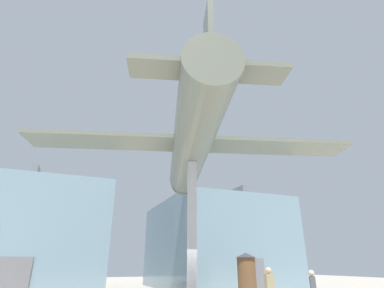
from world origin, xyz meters
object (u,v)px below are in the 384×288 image
Objects in this scene: suspended_airplane at (191,146)px; visitor_second at (313,288)px; visitor_person at (270,286)px; support_pylon_central at (192,232)px; info_kiosk at (247,275)px.

suspended_airplane is 8.32m from visitor_second.
visitor_second is (5.15, -1.40, -6.38)m from suspended_airplane.
suspended_airplane reaches higher than visitor_person.
visitor_second is (1.85, -0.57, -0.08)m from visitor_person.
support_pylon_central is 4.15m from suspended_airplane.
suspended_airplane is at bearing 73.57° from support_pylon_central.
info_kiosk is (5.00, 3.94, -1.89)m from support_pylon_central.
suspended_airplane reaches higher than visitor_second.
info_kiosk is (-0.23, 5.06, 0.35)m from visitor_second.
visitor_person is (3.38, -0.55, -2.16)m from support_pylon_central.
visitor_person is at bearing 2.26° from suspended_airplane.
suspended_airplane is 9.09× the size of visitor_second.
info_kiosk reaches higher than visitor_second.
support_pylon_central is at bearing -90.00° from suspended_airplane.
support_pylon_central is 4.05m from visitor_person.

